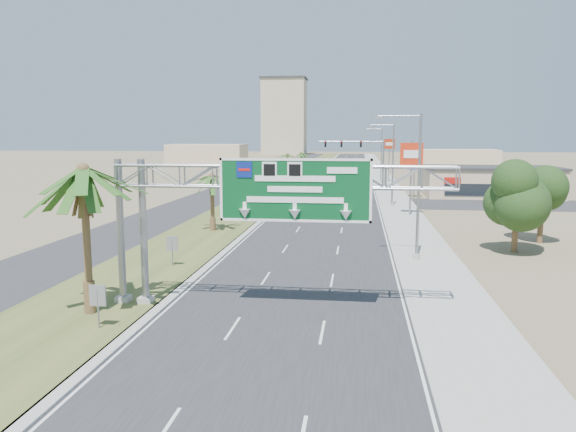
% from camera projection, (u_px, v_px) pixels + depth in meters
% --- Properties ---
extents(ground, '(600.00, 600.00, 0.00)m').
position_uv_depth(ground, '(245.00, 405.00, 17.91)').
color(ground, '#8C7A59').
rests_on(ground, ground).
extents(road, '(12.00, 300.00, 0.02)m').
position_uv_depth(road, '(343.00, 174.00, 125.95)').
color(road, '#28282B').
rests_on(road, ground).
extents(sidewalk_right, '(4.00, 300.00, 0.10)m').
position_uv_depth(sidewalk_right, '(382.00, 175.00, 124.89)').
color(sidewalk_right, '#9E9B93').
rests_on(sidewalk_right, ground).
extents(median_grass, '(7.00, 300.00, 0.12)m').
position_uv_depth(median_grass, '(299.00, 174.00, 127.19)').
color(median_grass, '#3E5023').
rests_on(median_grass, ground).
extents(opposing_road, '(8.00, 300.00, 0.02)m').
position_uv_depth(opposing_road, '(269.00, 174.00, 128.07)').
color(opposing_road, '#28282B').
rests_on(opposing_road, ground).
extents(sign_gantry, '(16.75, 1.24, 7.50)m').
position_uv_depth(sign_gantry, '(264.00, 188.00, 26.94)').
color(sign_gantry, gray).
rests_on(sign_gantry, ground).
extents(palm_near, '(5.70, 5.70, 8.35)m').
position_uv_depth(palm_near, '(83.00, 171.00, 25.94)').
color(palm_near, brown).
rests_on(palm_near, ground).
extents(palm_row_b, '(3.99, 3.99, 5.95)m').
position_uv_depth(palm_row_b, '(212.00, 177.00, 49.83)').
color(palm_row_b, brown).
rests_on(palm_row_b, ground).
extents(palm_row_c, '(3.99, 3.99, 6.75)m').
position_uv_depth(palm_row_c, '(247.00, 161.00, 65.44)').
color(palm_row_c, brown).
rests_on(palm_row_c, ground).
extents(palm_row_d, '(3.99, 3.99, 5.45)m').
position_uv_depth(palm_row_d, '(271.00, 164.00, 83.30)').
color(palm_row_d, brown).
rests_on(palm_row_d, ground).
extents(palm_row_e, '(3.99, 3.99, 6.15)m').
position_uv_depth(palm_row_e, '(287.00, 155.00, 101.86)').
color(palm_row_e, brown).
rests_on(palm_row_e, ground).
extents(palm_row_f, '(3.99, 3.99, 5.75)m').
position_uv_depth(palm_row_f, '(301.00, 153.00, 126.47)').
color(palm_row_f, brown).
rests_on(palm_row_f, ground).
extents(streetlight_near, '(3.27, 0.44, 10.00)m').
position_uv_depth(streetlight_near, '(415.00, 193.00, 37.95)').
color(streetlight_near, gray).
rests_on(streetlight_near, ground).
extents(streetlight_mid, '(3.27, 0.44, 10.00)m').
position_uv_depth(streetlight_mid, '(391.00, 168.00, 67.42)').
color(streetlight_mid, gray).
rests_on(streetlight_mid, ground).
extents(streetlight_far, '(3.27, 0.44, 10.00)m').
position_uv_depth(streetlight_far, '(380.00, 157.00, 102.78)').
color(streetlight_far, gray).
rests_on(streetlight_far, ground).
extents(signal_mast, '(10.28, 0.71, 8.00)m').
position_uv_depth(signal_mast, '(370.00, 160.00, 87.28)').
color(signal_mast, gray).
rests_on(signal_mast, ground).
extents(store_building, '(18.00, 10.00, 4.00)m').
position_uv_depth(store_building, '(490.00, 183.00, 79.72)').
color(store_building, tan).
rests_on(store_building, ground).
extents(oak_near, '(4.50, 4.50, 6.80)m').
position_uv_depth(oak_near, '(517.00, 191.00, 40.95)').
color(oak_near, brown).
rests_on(oak_near, ground).
extents(oak_far, '(3.50, 3.50, 5.60)m').
position_uv_depth(oak_far, '(542.00, 196.00, 44.60)').
color(oak_far, brown).
rests_on(oak_far, ground).
extents(median_signback_a, '(0.75, 0.08, 2.08)m').
position_uv_depth(median_signback_a, '(98.00, 299.00, 24.57)').
color(median_signback_a, gray).
rests_on(median_signback_a, ground).
extents(median_signback_b, '(0.75, 0.08, 2.08)m').
position_uv_depth(median_signback_b, '(172.00, 246.00, 36.44)').
color(median_signback_b, gray).
rests_on(median_signback_b, ground).
extents(tower_distant, '(20.00, 16.00, 35.00)m').
position_uv_depth(tower_distant, '(284.00, 117.00, 264.97)').
color(tower_distant, '#B7AB8A').
rests_on(tower_distant, ground).
extents(building_distant_left, '(24.00, 14.00, 6.00)m').
position_uv_depth(building_distant_left, '(207.00, 154.00, 180.23)').
color(building_distant_left, tan).
rests_on(building_distant_left, ground).
extents(building_distant_right, '(20.00, 12.00, 5.00)m').
position_uv_depth(building_distant_right, '(458.00, 159.00, 151.34)').
color(building_distant_right, tan).
rests_on(building_distant_right, ground).
extents(car_left_lane, '(2.51, 4.94, 1.61)m').
position_uv_depth(car_left_lane, '(284.00, 204.00, 64.62)').
color(car_left_lane, black).
rests_on(car_left_lane, ground).
extents(car_mid_lane, '(1.89, 4.23, 1.35)m').
position_uv_depth(car_mid_lane, '(341.00, 203.00, 66.01)').
color(car_mid_lane, maroon).
rests_on(car_mid_lane, ground).
extents(car_right_lane, '(2.88, 5.28, 1.40)m').
position_uv_depth(car_right_lane, '(357.00, 186.00, 89.24)').
color(car_right_lane, gray).
rests_on(car_right_lane, ground).
extents(car_far, '(2.48, 5.69, 1.63)m').
position_uv_depth(car_far, '(321.00, 175.00, 112.24)').
color(car_far, black).
rests_on(car_far, ground).
extents(pole_sign_red_near, '(2.41, 0.46, 8.04)m').
position_uv_depth(pole_sign_red_near, '(412.00, 158.00, 59.60)').
color(pole_sign_red_near, gray).
rests_on(pole_sign_red_near, ground).
extents(pole_sign_blue, '(2.02, 0.70, 7.15)m').
position_uv_depth(pole_sign_blue, '(415.00, 161.00, 77.36)').
color(pole_sign_blue, gray).
rests_on(pole_sign_blue, ground).
extents(pole_sign_red_far, '(2.13, 1.18, 8.21)m').
position_uv_depth(pole_sign_red_far, '(389.00, 147.00, 104.04)').
color(pole_sign_red_far, gray).
rests_on(pole_sign_red_far, ground).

